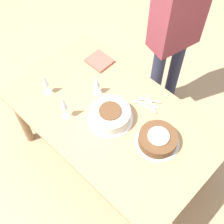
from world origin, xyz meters
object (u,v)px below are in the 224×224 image
(cake_center_white, at_px, (110,115))
(wine_glass_near, at_px, (96,82))
(cake_front_chocolate, at_px, (158,139))
(wine_glass_far, at_px, (45,82))
(wine_glass_extra, at_px, (63,104))
(person_cutting, at_px, (176,24))

(cake_center_white, distance_m, wine_glass_near, 0.27)
(cake_front_chocolate, height_order, wine_glass_far, wine_glass_far)
(wine_glass_extra, bearing_deg, wine_glass_far, -9.80)
(cake_center_white, xyz_separation_m, person_cutting, (0.12, -0.86, 0.22))
(cake_front_chocolate, distance_m, person_cutting, 0.94)
(cake_front_chocolate, bearing_deg, cake_center_white, 13.52)
(wine_glass_extra, height_order, person_cutting, person_cutting)
(wine_glass_far, height_order, wine_glass_extra, wine_glass_extra)
(wine_glass_far, bearing_deg, person_cutting, -111.18)
(wine_glass_extra, bearing_deg, wine_glass_near, -91.18)
(wine_glass_near, xyz_separation_m, wine_glass_far, (0.27, 0.26, 0.01))
(person_cutting, bearing_deg, wine_glass_near, 3.94)
(wine_glass_far, distance_m, person_cutting, 1.11)
(cake_center_white, xyz_separation_m, wine_glass_far, (0.51, 0.16, 0.08))
(cake_center_white, height_order, wine_glass_far, wine_glass_far)
(cake_center_white, height_order, wine_glass_extra, wine_glass_extra)
(cake_front_chocolate, height_order, wine_glass_extra, wine_glass_extra)
(wine_glass_far, xyz_separation_m, wine_glass_extra, (-0.27, 0.05, 0.03))
(cake_front_chocolate, relative_size, person_cutting, 0.19)
(wine_glass_far, bearing_deg, cake_front_chocolate, -164.12)
(wine_glass_near, relative_size, person_cutting, 0.11)
(cake_center_white, bearing_deg, person_cutting, -82.30)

